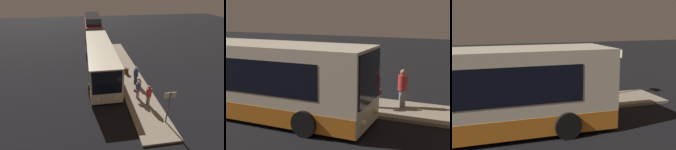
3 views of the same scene
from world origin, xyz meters
The scene contains 8 objects.
ground centered at (0.00, 0.00, 0.00)m, with size 80.00×80.00×0.00m, color black.
platform centered at (0.00, 2.90, 0.07)m, with size 20.00×2.61×0.13m.
bus_lead centered at (-0.62, 0.04, 1.56)m, with size 12.55×2.90×3.14m.
passenger_boarding centered at (2.81, 3.12, 1.08)m, with size 0.61×0.61×1.78m.
passenger_waiting centered at (5.14, 2.65, 1.01)m, with size 0.57×0.65×1.64m.
passenger_with_bags centered at (6.19, 3.20, 1.07)m, with size 0.55×0.55×1.74m.
suitcase centered at (3.39, 3.30, 0.47)m, with size 0.45×0.26×0.91m.
trash_bin centered at (0.60, 2.74, 0.46)m, with size 0.44×0.44×0.65m.
Camera 2 is at (9.01, -10.43, 4.49)m, focal length 50.00 mm.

